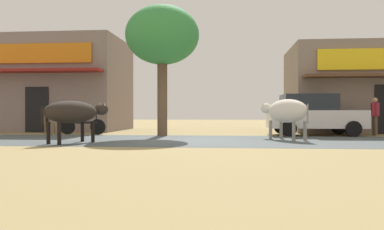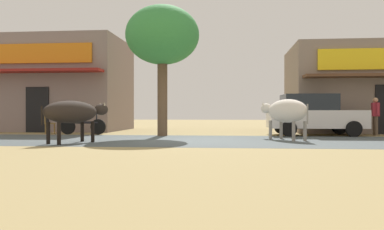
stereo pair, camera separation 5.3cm
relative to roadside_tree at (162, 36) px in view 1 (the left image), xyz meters
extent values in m
plane|color=#9C8856|center=(1.26, -2.51, -3.91)|extent=(80.00, 80.00, 0.00)
cube|color=#475053|center=(1.26, -2.51, -3.91)|extent=(72.00, 5.60, 0.00)
cube|color=gray|center=(-6.44, 4.62, -1.57)|extent=(7.04, 4.90, 4.67)
cube|color=orange|center=(-6.44, 2.11, -0.26)|extent=(5.63, 0.10, 0.90)
cube|color=maroon|center=(-6.44, 1.72, -1.10)|extent=(6.76, 0.90, 0.12)
cube|color=black|center=(-6.24, 2.14, -2.86)|extent=(1.10, 0.06, 2.10)
cube|color=gray|center=(9.55, 4.62, -1.86)|extent=(7.93, 4.90, 4.09)
cylinder|color=brown|center=(0.00, 0.00, -2.40)|extent=(0.39, 0.39, 3.02)
ellipsoid|color=#368B42|center=(0.00, 0.00, 0.06)|extent=(2.90, 2.90, 2.32)
cube|color=silver|center=(6.05, 0.91, -3.26)|extent=(3.76, 1.94, 0.70)
cube|color=#1E2328|center=(5.77, 0.90, -2.59)|extent=(2.09, 1.74, 0.64)
cylinder|color=black|center=(7.22, 1.86, -3.61)|extent=(0.61, 0.20, 0.60)
cylinder|color=black|center=(7.28, 0.04, -3.61)|extent=(0.61, 0.20, 0.60)
cylinder|color=black|center=(4.82, 1.79, -3.61)|extent=(0.61, 0.20, 0.60)
cylinder|color=black|center=(4.88, -0.04, -3.61)|extent=(0.61, 0.20, 0.60)
cylinder|color=black|center=(-2.80, 0.56, -3.59)|extent=(0.64, 0.10, 0.64)
cylinder|color=black|center=(-4.11, 0.59, -3.59)|extent=(0.64, 0.10, 0.64)
cylinder|color=black|center=(-3.46, 0.57, -3.41)|extent=(1.32, 0.13, 0.10)
ellipsoid|color=#A51419|center=(-3.41, 0.57, -3.19)|extent=(0.57, 0.25, 0.28)
cylinder|color=black|center=(-2.86, 0.56, -3.14)|extent=(0.06, 0.06, 0.60)
ellipsoid|color=#2A231E|center=(-2.03, -4.09, -2.98)|extent=(1.46, 2.06, 0.67)
ellipsoid|color=#2A231E|center=(-1.48, -2.98, -2.90)|extent=(0.50, 0.63, 0.36)
cone|color=beige|center=(-1.55, -2.89, -2.72)|extent=(0.06, 0.06, 0.12)
cone|color=beige|center=(-1.37, -2.98, -2.72)|extent=(0.06, 0.06, 0.12)
cylinder|color=black|center=(-1.95, -3.42, -3.59)|extent=(0.11, 0.11, 0.64)
cylinder|color=black|center=(-1.54, -3.62, -3.59)|extent=(0.11, 0.11, 0.64)
cylinder|color=black|center=(-2.51, -4.57, -3.59)|extent=(0.11, 0.11, 0.64)
cylinder|color=black|center=(-2.10, -4.77, -3.59)|extent=(0.11, 0.11, 0.64)
cylinder|color=black|center=(-2.48, -5.02, -3.08)|extent=(0.05, 0.05, 0.54)
ellipsoid|color=silver|center=(4.56, -1.98, -2.94)|extent=(1.51, 2.04, 0.78)
ellipsoid|color=silver|center=(3.96, -0.89, -2.84)|extent=(0.52, 0.63, 0.36)
cone|color=beige|center=(3.85, -0.90, -2.66)|extent=(0.06, 0.06, 0.12)
cone|color=beige|center=(4.02, -0.80, -2.66)|extent=(0.06, 0.06, 0.12)
cylinder|color=gray|center=(4.05, -1.52, -3.59)|extent=(0.11, 0.11, 0.64)
cylinder|color=gray|center=(4.44, -1.31, -3.59)|extent=(0.11, 0.11, 0.64)
cylinder|color=gray|center=(4.67, -2.65, -3.59)|extent=(0.11, 0.11, 0.64)
cylinder|color=gray|center=(5.06, -2.43, -3.59)|extent=(0.11, 0.11, 0.64)
cylinder|color=gray|center=(5.06, -2.89, -3.04)|extent=(0.05, 0.05, 0.62)
cylinder|color=brown|center=(8.42, 1.19, -3.53)|extent=(0.14, 0.14, 0.77)
cylinder|color=brown|center=(8.42, 1.01, -3.53)|extent=(0.14, 0.14, 0.77)
cube|color=maroon|center=(8.42, 1.10, -2.87)|extent=(0.31, 0.43, 0.54)
sphere|color=tan|center=(8.42, 1.10, -2.50)|extent=(0.21, 0.21, 0.21)
cylinder|color=maroon|center=(8.42, 1.36, -2.84)|extent=(0.09, 0.09, 0.49)
cylinder|color=maroon|center=(8.42, 0.84, -2.84)|extent=(0.09, 0.09, 0.49)
cube|color=brown|center=(-5.00, 0.81, -3.46)|extent=(0.57, 0.57, 0.05)
cube|color=brown|center=(-5.18, 0.74, -3.21)|extent=(0.20, 0.42, 0.44)
cylinder|color=brown|center=(-4.90, 1.04, -3.69)|extent=(0.04, 0.04, 0.43)
cylinder|color=brown|center=(-4.77, 0.71, -3.69)|extent=(0.04, 0.04, 0.43)
cylinder|color=brown|center=(-5.23, 0.91, -3.69)|extent=(0.04, 0.04, 0.43)
cylinder|color=brown|center=(-5.10, 0.58, -3.69)|extent=(0.04, 0.04, 0.43)
camera|label=1|loc=(2.72, -15.66, -3.01)|focal=37.77mm
camera|label=2|loc=(2.77, -15.66, -3.01)|focal=37.77mm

